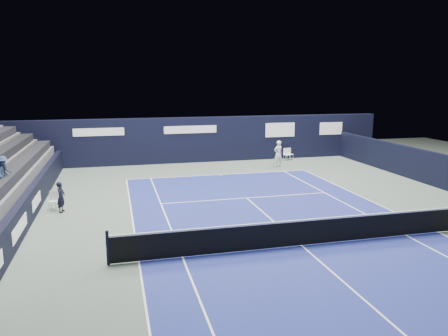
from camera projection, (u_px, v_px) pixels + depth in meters
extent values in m
plane|color=#4D5B51|center=(280.00, 227.00, 16.82)|extent=(48.00, 48.00, 0.00)
cube|color=navy|center=(302.00, 246.00, 14.92)|extent=(10.97, 23.77, 0.01)
cube|color=black|center=(439.00, 171.00, 22.97)|extent=(0.30, 22.00, 1.80)
cube|color=white|center=(287.00, 155.00, 30.94)|extent=(0.43, 0.42, 0.04)
cube|color=white|center=(286.00, 151.00, 31.04)|extent=(0.37, 0.09, 0.45)
cylinder|color=white|center=(288.00, 157.00, 31.18)|extent=(0.02, 0.02, 0.39)
cylinder|color=white|center=(284.00, 157.00, 31.04)|extent=(0.02, 0.02, 0.39)
cylinder|color=white|center=(290.00, 158.00, 30.91)|extent=(0.02, 0.02, 0.39)
cylinder|color=white|center=(286.00, 158.00, 30.77)|extent=(0.02, 0.02, 0.39)
cube|color=white|center=(286.00, 150.00, 31.04)|extent=(0.31, 0.12, 0.29)
cube|color=white|center=(290.00, 154.00, 31.21)|extent=(0.46, 0.44, 0.03)
cube|color=white|center=(289.00, 151.00, 31.31)|extent=(0.36, 0.14, 0.44)
cylinder|color=white|center=(290.00, 156.00, 31.46)|extent=(0.02, 0.02, 0.38)
cylinder|color=white|center=(287.00, 157.00, 31.29)|extent=(0.02, 0.02, 0.38)
cylinder|color=white|center=(293.00, 157.00, 31.21)|extent=(0.02, 0.02, 0.38)
cylinder|color=white|center=(290.00, 157.00, 31.05)|extent=(0.02, 0.02, 0.38)
cube|color=silver|center=(53.00, 202.00, 18.99)|extent=(0.43, 0.42, 0.03)
cube|color=silver|center=(54.00, 196.00, 19.11)|extent=(0.36, 0.10, 0.44)
cylinder|color=silver|center=(58.00, 205.00, 19.18)|extent=(0.02, 0.02, 0.38)
cylinder|color=silver|center=(51.00, 205.00, 19.17)|extent=(0.02, 0.02, 0.38)
cylinder|color=silver|center=(56.00, 207.00, 18.89)|extent=(0.02, 0.02, 0.38)
cylinder|color=silver|center=(49.00, 207.00, 18.88)|extent=(0.02, 0.02, 0.38)
imported|color=black|center=(61.00, 197.00, 18.64)|extent=(0.45, 0.56, 1.33)
cube|color=white|center=(220.00, 175.00, 26.21)|extent=(10.97, 0.06, 0.00)
cube|color=white|center=(438.00, 232.00, 16.24)|extent=(0.06, 23.77, 0.00)
cube|color=white|center=(139.00, 262.00, 13.60)|extent=(0.06, 23.77, 0.00)
cube|color=white|center=(406.00, 235.00, 15.91)|extent=(0.06, 23.77, 0.00)
cube|color=white|center=(182.00, 257.00, 13.93)|extent=(0.06, 23.77, 0.00)
cube|color=white|center=(247.00, 198.00, 21.00)|extent=(8.23, 0.06, 0.00)
cube|color=white|center=(302.00, 246.00, 14.92)|extent=(0.06, 12.80, 0.00)
cube|color=white|center=(220.00, 175.00, 26.07)|extent=(0.06, 0.30, 0.00)
cylinder|color=black|center=(108.00, 248.00, 13.27)|extent=(0.10, 0.10, 1.10)
cube|color=black|center=(302.00, 233.00, 14.83)|extent=(12.80, 0.03, 0.86)
cube|color=white|center=(303.00, 220.00, 14.74)|extent=(12.80, 0.05, 0.06)
cube|color=black|center=(204.00, 139.00, 30.30)|extent=(26.00, 0.60, 3.10)
cube|color=silver|center=(99.00, 132.00, 28.16)|extent=(3.20, 0.02, 0.50)
cube|color=silver|center=(190.00, 130.00, 29.61)|extent=(3.60, 0.02, 0.50)
cube|color=silver|center=(280.00, 130.00, 31.21)|extent=(2.20, 0.02, 1.00)
cube|color=silver|center=(331.00, 128.00, 32.17)|extent=(1.80, 0.02, 0.90)
cube|color=black|center=(32.00, 201.00, 18.22)|extent=(0.30, 22.00, 1.20)
cube|color=silver|center=(20.00, 228.00, 14.93)|extent=(0.02, 2.40, 0.45)
cube|color=silver|center=(37.00, 201.00, 18.26)|extent=(0.02, 2.00, 0.45)
cube|color=#49494B|center=(21.00, 191.00, 18.98)|extent=(0.90, 16.00, 1.65)
cube|color=black|center=(19.00, 168.00, 18.78)|extent=(0.63, 15.20, 0.40)
imported|color=#2D314B|center=(4.00, 171.00, 16.32)|extent=(0.59, 0.67, 1.17)
imported|color=navy|center=(3.00, 172.00, 16.14)|extent=(0.47, 0.78, 1.17)
imported|color=white|center=(278.00, 154.00, 28.62)|extent=(0.71, 0.57, 1.72)
cylinder|color=black|center=(278.00, 151.00, 28.26)|extent=(0.03, 0.29, 0.13)
torus|color=black|center=(279.00, 151.00, 28.00)|extent=(0.30, 0.13, 0.29)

